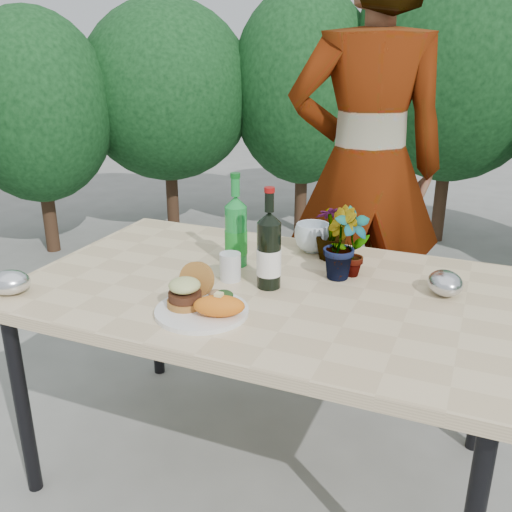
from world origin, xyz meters
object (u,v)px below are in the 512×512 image
at_px(wine_bottle, 269,252).
at_px(person, 366,169).
at_px(dinner_plate, 202,311).
at_px(patio_table, 265,300).

relative_size(wine_bottle, person, 0.17).
bearing_deg(wine_bottle, dinner_plate, -136.53).
xyz_separation_m(patio_table, dinner_plate, (-0.09, -0.27, 0.06)).
bearing_deg(person, dinner_plate, 56.09).
relative_size(patio_table, dinner_plate, 5.71).
bearing_deg(dinner_plate, wine_bottle, 67.10).
bearing_deg(patio_table, person, 81.63).
xyz_separation_m(patio_table, person, (0.13, 0.88, 0.28)).
bearing_deg(dinner_plate, person, 79.01).
bearing_deg(wine_bottle, patio_table, 124.04).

